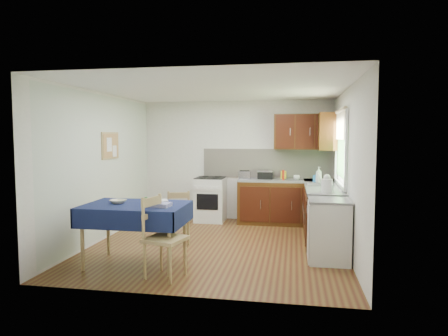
% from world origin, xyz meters
% --- Properties ---
extents(floor, '(4.20, 4.20, 0.00)m').
position_xyz_m(floor, '(0.00, 0.00, 0.00)').
color(floor, '#4E2314').
rests_on(floor, ground).
extents(ceiling, '(4.00, 4.20, 0.02)m').
position_xyz_m(ceiling, '(0.00, 0.00, 2.50)').
color(ceiling, white).
rests_on(ceiling, wall_back).
extents(wall_back, '(4.00, 0.02, 2.50)m').
position_xyz_m(wall_back, '(0.00, 2.10, 1.25)').
color(wall_back, silver).
rests_on(wall_back, ground).
extents(wall_front, '(4.00, 0.02, 2.50)m').
position_xyz_m(wall_front, '(0.00, -2.10, 1.25)').
color(wall_front, silver).
rests_on(wall_front, ground).
extents(wall_left, '(0.02, 4.20, 2.50)m').
position_xyz_m(wall_left, '(-2.00, 0.00, 1.25)').
color(wall_left, silver).
rests_on(wall_left, ground).
extents(wall_right, '(0.02, 4.20, 2.50)m').
position_xyz_m(wall_right, '(2.00, 0.00, 1.25)').
color(wall_right, silver).
rests_on(wall_right, ground).
extents(base_cabinets, '(1.90, 2.30, 0.86)m').
position_xyz_m(base_cabinets, '(1.36, 1.26, 0.43)').
color(base_cabinets, '#381C09').
rests_on(base_cabinets, ground).
extents(worktop_back, '(1.90, 0.60, 0.04)m').
position_xyz_m(worktop_back, '(1.05, 1.80, 0.88)').
color(worktop_back, slate).
rests_on(worktop_back, base_cabinets).
extents(worktop_right, '(0.60, 1.70, 0.04)m').
position_xyz_m(worktop_right, '(1.70, 0.65, 0.88)').
color(worktop_right, slate).
rests_on(worktop_right, base_cabinets).
extents(worktop_corner, '(0.60, 0.60, 0.04)m').
position_xyz_m(worktop_corner, '(1.70, 1.80, 0.88)').
color(worktop_corner, slate).
rests_on(worktop_corner, base_cabinets).
extents(splashback, '(2.70, 0.02, 0.60)m').
position_xyz_m(splashback, '(0.65, 2.08, 1.20)').
color(splashback, beige).
rests_on(splashback, wall_back).
extents(upper_cabinets, '(1.20, 0.85, 0.70)m').
position_xyz_m(upper_cabinets, '(1.52, 1.80, 1.85)').
color(upper_cabinets, '#381C09').
rests_on(upper_cabinets, wall_back).
extents(stove, '(0.60, 0.61, 0.92)m').
position_xyz_m(stove, '(-0.50, 1.80, 0.46)').
color(stove, silver).
rests_on(stove, ground).
extents(window, '(0.04, 1.48, 1.26)m').
position_xyz_m(window, '(1.97, 0.70, 1.65)').
color(window, '#265021').
rests_on(window, wall_right).
extents(fridge, '(0.58, 0.60, 0.89)m').
position_xyz_m(fridge, '(1.70, -0.55, 0.44)').
color(fridge, silver).
rests_on(fridge, ground).
extents(corkboard, '(0.04, 0.62, 0.47)m').
position_xyz_m(corkboard, '(-1.97, 0.30, 1.60)').
color(corkboard, '#A58752').
rests_on(corkboard, wall_left).
extents(dining_table, '(1.38, 0.94, 0.84)m').
position_xyz_m(dining_table, '(-0.92, -1.14, 0.73)').
color(dining_table, '#0E1139').
rests_on(dining_table, ground).
extents(chair_far, '(0.49, 0.49, 0.89)m').
position_xyz_m(chair_far, '(-0.65, -0.02, 0.47)').
color(chair_far, '#A58752').
rests_on(chair_far, ground).
extents(chair_near, '(0.55, 0.55, 1.02)m').
position_xyz_m(chair_near, '(-0.42, -1.54, 0.54)').
color(chair_near, '#A58752').
rests_on(chair_near, ground).
extents(toaster, '(0.23, 0.14, 0.18)m').
position_xyz_m(toaster, '(0.22, 1.74, 0.98)').
color(toaster, '#B3B2B7').
rests_on(toaster, worktop_back).
extents(sandwich_press, '(0.30, 0.26, 0.18)m').
position_xyz_m(sandwich_press, '(0.63, 1.83, 0.99)').
color(sandwich_press, black).
rests_on(sandwich_press, worktop_back).
extents(sauce_bottle, '(0.04, 0.04, 0.20)m').
position_xyz_m(sauce_bottle, '(1.00, 1.68, 1.00)').
color(sauce_bottle, red).
rests_on(sauce_bottle, worktop_back).
extents(yellow_packet, '(0.13, 0.11, 0.15)m').
position_xyz_m(yellow_packet, '(0.99, 1.95, 0.98)').
color(yellow_packet, gold).
rests_on(yellow_packet, worktop_back).
extents(dish_rack, '(0.44, 0.34, 0.21)m').
position_xyz_m(dish_rack, '(1.66, 0.98, 0.92)').
color(dish_rack, gray).
rests_on(dish_rack, worktop_right).
extents(kettle, '(0.17, 0.17, 0.28)m').
position_xyz_m(kettle, '(1.70, 0.02, 1.03)').
color(kettle, silver).
rests_on(kettle, worktop_right).
extents(cup, '(0.16, 0.16, 0.09)m').
position_xyz_m(cup, '(1.26, 1.75, 0.95)').
color(cup, white).
rests_on(cup, worktop_back).
extents(soap_bottle_a, '(0.15, 0.16, 0.30)m').
position_xyz_m(soap_bottle_a, '(1.66, 1.31, 1.05)').
color(soap_bottle_a, silver).
rests_on(soap_bottle_a, worktop_right).
extents(soap_bottle_b, '(0.13, 0.13, 0.20)m').
position_xyz_m(soap_bottle_b, '(1.62, 1.40, 1.00)').
color(soap_bottle_b, '#2280C6').
rests_on(soap_bottle_b, worktop_right).
extents(soap_bottle_c, '(0.15, 0.15, 0.15)m').
position_xyz_m(soap_bottle_c, '(1.71, 0.18, 0.98)').
color(soap_bottle_c, '#2C9027').
rests_on(soap_bottle_c, worktop_right).
extents(plate_bowl, '(0.25, 0.25, 0.05)m').
position_xyz_m(plate_bowl, '(-1.18, -1.13, 0.87)').
color(plate_bowl, beige).
rests_on(plate_bowl, dining_table).
extents(book, '(0.23, 0.26, 0.02)m').
position_xyz_m(book, '(-0.72, -0.86, 0.85)').
color(book, white).
rests_on(book, dining_table).
extents(spice_jar, '(0.04, 0.04, 0.08)m').
position_xyz_m(spice_jar, '(-0.81, -1.04, 0.88)').
color(spice_jar, '#227F23').
rests_on(spice_jar, dining_table).
extents(tea_towel, '(0.30, 0.24, 0.05)m').
position_xyz_m(tea_towel, '(-0.54, -1.26, 0.86)').
color(tea_towel, navy).
rests_on(tea_towel, dining_table).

